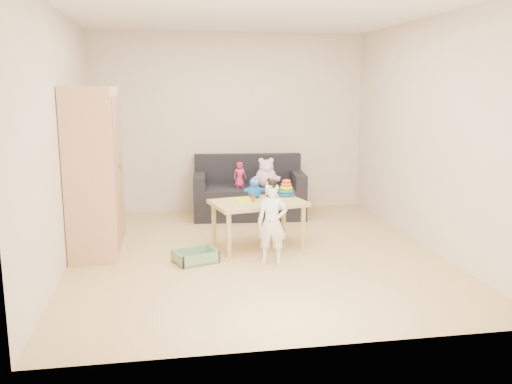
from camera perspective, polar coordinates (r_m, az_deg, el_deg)
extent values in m
plane|color=tan|center=(6.09, -0.07, -6.47)|extent=(4.50, 4.50, 0.00)
plane|color=white|center=(5.86, -0.08, 18.56)|extent=(4.50, 4.50, 0.00)
plane|color=beige|center=(8.05, -2.75, 7.24)|extent=(4.00, 0.00, 4.00)
plane|color=beige|center=(3.65, 5.79, 2.56)|extent=(4.00, 0.00, 4.00)
plane|color=beige|center=(5.85, -19.88, 5.15)|extent=(0.00, 4.50, 4.50)
plane|color=beige|center=(6.47, 17.77, 5.79)|extent=(0.00, 4.50, 4.50)
cube|color=#E3AB7D|center=(6.22, -16.66, 2.10)|extent=(0.51, 1.02, 1.83)
cube|color=black|center=(7.73, -0.73, -1.01)|extent=(1.62, 0.91, 0.44)
cube|color=tan|center=(6.26, 0.22, -3.40)|extent=(1.15, 0.86, 0.54)
imported|color=white|center=(5.67, 1.71, -3.37)|extent=(0.36, 0.29, 0.84)
imported|color=#D82862|center=(7.59, -1.73, 1.80)|extent=(0.20, 0.15, 0.36)
cylinder|color=yellow|center=(6.39, 3.19, -0.53)|extent=(0.18, 0.18, 0.02)
cylinder|color=silver|center=(6.37, 3.20, 0.39)|extent=(0.02, 0.02, 0.21)
torus|color=#0E2FE8|center=(6.38, 3.20, -0.26)|extent=(0.19, 0.19, 0.04)
torus|color=#158E31|center=(6.37, 3.20, 0.11)|extent=(0.17, 0.17, 0.04)
torus|color=yellow|center=(6.37, 3.21, 0.47)|extent=(0.15, 0.15, 0.04)
torus|color=#F55E0C|center=(6.36, 3.21, 0.81)|extent=(0.13, 0.13, 0.04)
torus|color=#EB460D|center=(6.35, 3.21, 1.14)|extent=(0.10, 0.10, 0.04)
cylinder|color=black|center=(6.49, 1.35, 0.30)|extent=(0.07, 0.07, 0.16)
cylinder|color=black|center=(6.47, 1.35, 1.12)|extent=(0.03, 0.03, 0.05)
cylinder|color=black|center=(6.46, 1.36, 1.36)|extent=(0.04, 0.04, 0.01)
cube|color=yellow|center=(6.23, -1.27, -0.84)|extent=(0.25, 0.25, 0.02)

